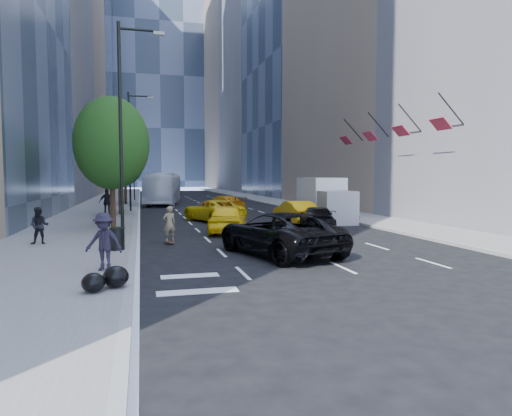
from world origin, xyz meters
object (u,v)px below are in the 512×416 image
object	(u,v)px
box_truck	(325,199)
trash_can	(117,239)
skateboarder	(169,226)
black_sedan_lincoln	(279,234)
black_sedan_mercedes	(317,218)
city_bus	(163,189)

from	to	relation	value
box_truck	trash_can	distance (m)	16.93
skateboarder	box_truck	world-z (taller)	box_truck
black_sedan_lincoln	black_sedan_mercedes	world-z (taller)	black_sedan_lincoln
black_sedan_lincoln	box_truck	size ratio (longest dim) A/B	0.96
city_bus	trash_can	distance (m)	32.49
black_sedan_lincoln	trash_can	bearing A→B (deg)	-33.31
skateboarder	city_bus	xyz separation A→B (m)	(1.20, 30.20, 0.91)
skateboarder	black_sedan_lincoln	xyz separation A→B (m)	(4.02, -4.00, 0.03)
black_sedan_lincoln	trash_can	xyz separation A→B (m)	(-6.22, 1.90, -0.27)
city_bus	trash_can	size ratio (longest dim) A/B	14.54
black_sedan_lincoln	box_truck	bearing A→B (deg)	-136.39
black_sedan_mercedes	city_bus	distance (m)	27.85
black_sedan_lincoln	black_sedan_mercedes	size ratio (longest dim) A/B	1.31
trash_can	box_truck	bearing A→B (deg)	37.89
city_bus	black_sedan_lincoln	bearing A→B (deg)	-76.71
black_sedan_mercedes	city_bus	world-z (taller)	city_bus
black_sedan_lincoln	trash_can	world-z (taller)	black_sedan_lincoln
black_sedan_lincoln	city_bus	world-z (taller)	city_bus
trash_can	city_bus	bearing A→B (deg)	83.99
black_sedan_mercedes	box_truck	distance (m)	5.59
skateboarder	box_truck	xyz separation A→B (m)	(11.14, 8.28, 0.70)
city_bus	black_sedan_mercedes	bearing A→B (deg)	-66.00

